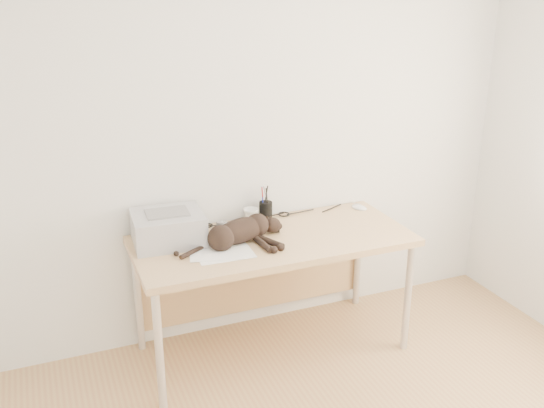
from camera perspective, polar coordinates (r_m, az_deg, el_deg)
name	(u,v)px	position (r m, az deg, el deg)	size (l,w,h in m)	color
wall_back	(250,129)	(3.63, -2.05, 7.04)	(3.50, 3.50, 0.00)	silver
desk	(268,253)	(3.62, -0.42, -4.64)	(1.60, 0.70, 0.74)	tan
printer	(168,228)	(3.45, -9.76, -2.21)	(0.41, 0.35, 0.19)	#A4A4A9
papers	(221,253)	(3.31, -4.80, -4.59)	(0.36, 0.28, 0.01)	white
cat	(238,233)	(3.40, -3.19, -2.74)	(0.66, 0.33, 0.15)	black
mug	(251,215)	(3.71, -1.99, -1.08)	(0.09, 0.09, 0.09)	white
pen_cup	(266,210)	(3.74, -0.60, -0.59)	(0.08, 0.08, 0.21)	black
remote_grey	(229,226)	(3.65, -4.05, -2.04)	(0.05, 0.17, 0.02)	slate
remote_black	(273,226)	(3.64, 0.13, -2.06)	(0.05, 0.17, 0.02)	black
mouse	(359,206)	(3.97, 8.22, -0.17)	(0.07, 0.11, 0.04)	white
cable_tangle	(254,219)	(3.76, -1.68, -1.37)	(1.36, 0.08, 0.01)	black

